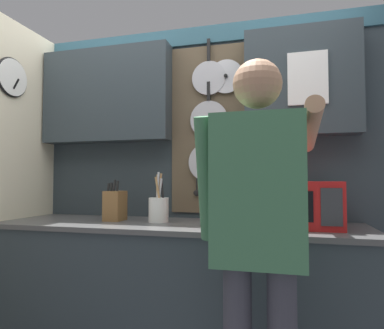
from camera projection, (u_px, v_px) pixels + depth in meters
The scene contains 6 objects.
base_cabinet_counter at pixel (176, 298), 2.12m from camera, with size 2.29×0.66×0.92m.
back_wall_unit at pixel (188, 143), 2.45m from camera, with size 2.86×0.22×2.30m.
microwave at pixel (296, 204), 1.99m from camera, with size 0.48×0.38×0.26m.
knife_block at pixel (115, 205), 2.29m from camera, with size 0.11×0.15×0.27m.
utensil_crock at pixel (159, 208), 2.21m from camera, with size 0.13×0.13×0.32m.
person at pixel (259, 221), 1.43m from camera, with size 0.54×0.66×1.70m.
Camera 1 is at (0.65, -2.06, 1.19)m, focal length 32.00 mm.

